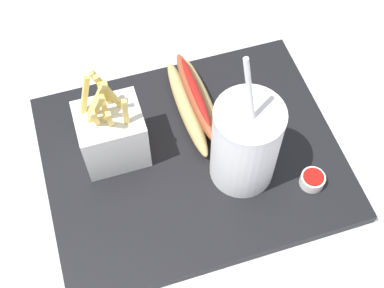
{
  "coord_description": "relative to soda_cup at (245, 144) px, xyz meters",
  "views": [
    {
      "loc": [
        0.12,
        0.39,
        0.71
      ],
      "look_at": [
        0.0,
        0.0,
        0.05
      ],
      "focal_mm": 49.18,
      "sensor_mm": 36.0,
      "label": 1
    }
  ],
  "objects": [
    {
      "name": "ketchup_cup_1",
      "position": [
        -0.09,
        0.05,
        -0.06
      ],
      "size": [
        0.04,
        0.04,
        0.02
      ],
      "color": "white",
      "rests_on": "food_tray"
    },
    {
      "name": "ground_plane",
      "position": [
        0.06,
        -0.05,
        -0.1
      ],
      "size": [
        2.4,
        2.4,
        0.02
      ],
      "primitive_type": "cube",
      "color": "silver"
    },
    {
      "name": "fries_basket",
      "position": [
        0.17,
        -0.09,
        -0.02
      ],
      "size": [
        0.09,
        0.08,
        0.17
      ],
      "color": "white",
      "rests_on": "food_tray"
    },
    {
      "name": "food_tray",
      "position": [
        0.06,
        -0.05,
        -0.08
      ],
      "size": [
        0.44,
        0.35,
        0.02
      ],
      "primitive_type": "cube",
      "color": "black",
      "rests_on": "ground_plane"
    },
    {
      "name": "soda_cup",
      "position": [
        0.0,
        0.0,
        0.0
      ],
      "size": [
        0.09,
        0.09,
        0.25
      ],
      "color": "white",
      "rests_on": "food_tray"
    },
    {
      "name": "hot_dog_1",
      "position": [
        0.03,
        -0.12,
        -0.05
      ],
      "size": [
        0.06,
        0.19,
        0.06
      ],
      "color": "tan",
      "rests_on": "food_tray"
    }
  ]
}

